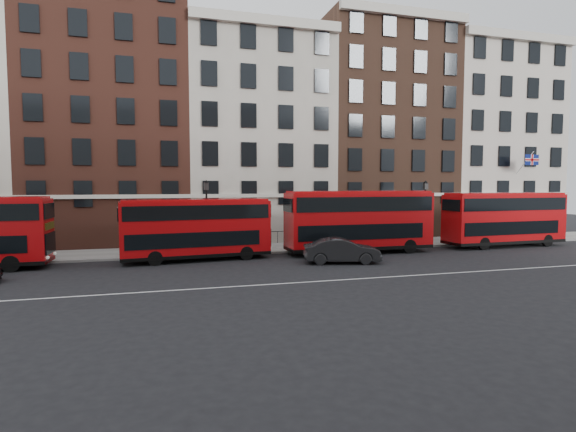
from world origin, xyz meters
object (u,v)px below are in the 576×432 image
object	(u,v)px
bus_c	(359,220)
traffic_light	(548,215)
car_front	(342,251)
bus_d	(504,218)
bus_b	(196,228)

from	to	relation	value
bus_c	traffic_light	xyz separation A→B (m)	(19.20, 1.59, -0.05)
traffic_light	car_front	bearing A→B (deg)	-166.62
bus_c	car_front	size ratio (longest dim) A/B	2.24
bus_c	bus_d	xyz separation A→B (m)	(13.07, -0.00, -0.11)
bus_b	car_front	distance (m)	9.88
bus_c	traffic_light	world-z (taller)	bus_c
bus_c	bus_d	distance (m)	13.07
bus_c	bus_d	size ratio (longest dim) A/B	1.04
traffic_light	bus_c	bearing A→B (deg)	-175.27
car_front	traffic_light	xyz separation A→B (m)	(22.08, 5.25, 1.63)
bus_d	traffic_light	distance (m)	6.33
bus_b	traffic_light	bearing A→B (deg)	-2.28
bus_d	traffic_light	xyz separation A→B (m)	(6.13, 1.59, 0.06)
bus_c	car_front	bearing A→B (deg)	-128.22
bus_c	car_front	world-z (taller)	bus_c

